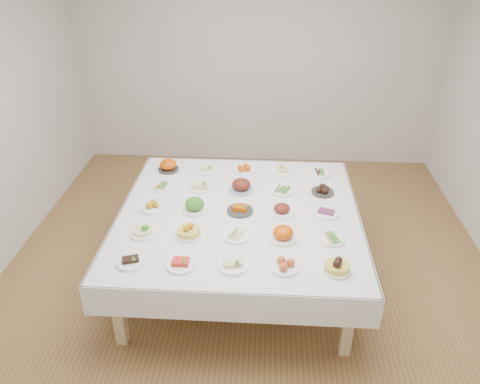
# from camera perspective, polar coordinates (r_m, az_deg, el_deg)

# --- Properties ---
(room_envelope) EXTENTS (5.02, 5.02, 2.81)m
(room_envelope) POSITION_cam_1_polar(r_m,az_deg,el_deg) (4.10, 1.24, 12.14)
(room_envelope) COLOR olive
(room_envelope) RESTS_ON ground
(display_table) EXTENTS (2.23, 2.23, 0.75)m
(display_table) POSITION_cam_1_polar(r_m,az_deg,el_deg) (4.39, -0.12, -3.18)
(display_table) COLOR white
(display_table) RESTS_ON ground
(dish_0) EXTENTS (0.22, 0.22, 0.09)m
(dish_0) POSITION_cam_1_polar(r_m,az_deg,el_deg) (3.81, -13.20, -8.09)
(dish_0) COLOR white
(dish_0) RESTS_ON display_table
(dish_1) EXTENTS (0.23, 0.23, 0.09)m
(dish_1) POSITION_cam_1_polar(r_m,az_deg,el_deg) (3.72, -7.24, -8.53)
(dish_1) COLOR white
(dish_1) RESTS_ON display_table
(dish_2) EXTENTS (0.23, 0.23, 0.10)m
(dish_2) POSITION_cam_1_polar(r_m,az_deg,el_deg) (3.67, -0.88, -8.64)
(dish_2) COLOR white
(dish_2) RESTS_ON display_table
(dish_3) EXTENTS (0.22, 0.22, 0.09)m
(dish_3) POSITION_cam_1_polar(r_m,az_deg,el_deg) (3.68, 5.43, -8.82)
(dish_3) COLOR white
(dish_3) RESTS_ON display_table
(dish_4) EXTENTS (0.21, 0.21, 0.14)m
(dish_4) POSITION_cam_1_polar(r_m,az_deg,el_deg) (3.69, 11.80, -8.64)
(dish_4) COLOR white
(dish_4) RESTS_ON display_table
(dish_5) EXTENTS (0.23, 0.23, 0.13)m
(dish_5) POSITION_cam_1_polar(r_m,az_deg,el_deg) (4.11, -11.77, -4.33)
(dish_5) COLOR white
(dish_5) RESTS_ON display_table
(dish_6) EXTENTS (0.23, 0.23, 0.15)m
(dish_6) POSITION_cam_1_polar(r_m,az_deg,el_deg) (4.02, -6.29, -4.48)
(dish_6) COLOR white
(dish_6) RESTS_ON display_table
(dish_7) EXTENTS (0.24, 0.24, 0.06)m
(dish_7) POSITION_cam_1_polar(r_m,az_deg,el_deg) (4.01, -0.39, -5.20)
(dish_7) COLOR white
(dish_7) RESTS_ON display_table
(dish_8) EXTENTS (0.25, 0.25, 0.14)m
(dish_8) POSITION_cam_1_polar(r_m,az_deg,el_deg) (3.97, 5.28, -4.94)
(dish_8) COLOR white
(dish_8) RESTS_ON display_table
(dish_9) EXTENTS (0.23, 0.22, 0.05)m
(dish_9) POSITION_cam_1_polar(r_m,az_deg,el_deg) (4.04, 11.15, -5.55)
(dish_9) COLOR white
(dish_9) RESTS_ON display_table
(dish_10) EXTENTS (0.24, 0.24, 0.10)m
(dish_10) POSITION_cam_1_polar(r_m,az_deg,el_deg) (4.46, -10.53, -1.59)
(dish_10) COLOR white
(dish_10) RESTS_ON display_table
(dish_11) EXTENTS (0.23, 0.23, 0.13)m
(dish_11) POSITION_cam_1_polar(r_m,az_deg,el_deg) (4.36, -5.55, -1.59)
(dish_11) COLOR white
(dish_11) RESTS_ON display_table
(dish_12) EXTENTS (0.24, 0.24, 0.10)m
(dish_12) POSITION_cam_1_polar(r_m,az_deg,el_deg) (4.34, -0.00, -1.99)
(dish_12) COLOR #2F2C2A
(dish_12) RESTS_ON display_table
(dish_13) EXTENTS (0.23, 0.23, 0.12)m
(dish_13) POSITION_cam_1_polar(r_m,az_deg,el_deg) (4.33, 5.13, -2.02)
(dish_13) COLOR white
(dish_13) RESTS_ON display_table
(dish_14) EXTENTS (0.23, 0.23, 0.09)m
(dish_14) POSITION_cam_1_polar(r_m,az_deg,el_deg) (4.38, 10.46, -2.37)
(dish_14) COLOR white
(dish_14) RESTS_ON display_table
(dish_15) EXTENTS (0.21, 0.21, 0.05)m
(dish_15) POSITION_cam_1_polar(r_m,az_deg,el_deg) (4.81, -9.45, 0.74)
(dish_15) COLOR white
(dish_15) RESTS_ON display_table
(dish_16) EXTENTS (0.21, 0.21, 0.10)m
(dish_16) POSITION_cam_1_polar(r_m,az_deg,el_deg) (4.72, -4.80, 0.78)
(dish_16) COLOR white
(dish_16) RESTS_ON display_table
(dish_17) EXTENTS (0.24, 0.24, 0.14)m
(dish_17) POSITION_cam_1_polar(r_m,az_deg,el_deg) (4.67, 0.15, 0.88)
(dish_17) COLOR #4C66B2
(dish_17) RESTS_ON display_table
(dish_18) EXTENTS (0.23, 0.23, 0.05)m
(dish_18) POSITION_cam_1_polar(r_m,az_deg,el_deg) (4.69, 5.19, 0.23)
(dish_18) COLOR white
(dish_18) RESTS_ON display_table
(dish_19) EXTENTS (0.22, 0.22, 0.09)m
(dish_19) POSITION_cam_1_polar(r_m,az_deg,el_deg) (4.71, 10.06, 0.29)
(dish_19) COLOR #2F2C2A
(dish_19) RESTS_ON display_table
(dish_20) EXTENTS (0.22, 0.22, 0.13)m
(dish_20) POSITION_cam_1_polar(r_m,az_deg,el_deg) (5.13, -8.74, 3.21)
(dish_20) COLOR #2F2C2A
(dish_20) RESTS_ON display_table
(dish_21) EXTENTS (0.24, 0.24, 0.10)m
(dish_21) POSITION_cam_1_polar(r_m,az_deg,el_deg) (5.08, -4.09, 2.92)
(dish_21) COLOR white
(dish_21) RESTS_ON display_table
(dish_22) EXTENTS (0.23, 0.23, 0.11)m
(dish_22) POSITION_cam_1_polar(r_m,az_deg,el_deg) (5.05, 0.48, 2.97)
(dish_22) COLOR white
(dish_22) RESTS_ON display_table
(dish_23) EXTENTS (0.21, 0.21, 0.10)m
(dish_23) POSITION_cam_1_polar(r_m,az_deg,el_deg) (5.05, 5.19, 2.76)
(dish_23) COLOR white
(dish_23) RESTS_ON display_table
(dish_24) EXTENTS (0.24, 0.24, 0.05)m
(dish_24) POSITION_cam_1_polar(r_m,az_deg,el_deg) (5.08, 9.70, 2.35)
(dish_24) COLOR white
(dish_24) RESTS_ON display_table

